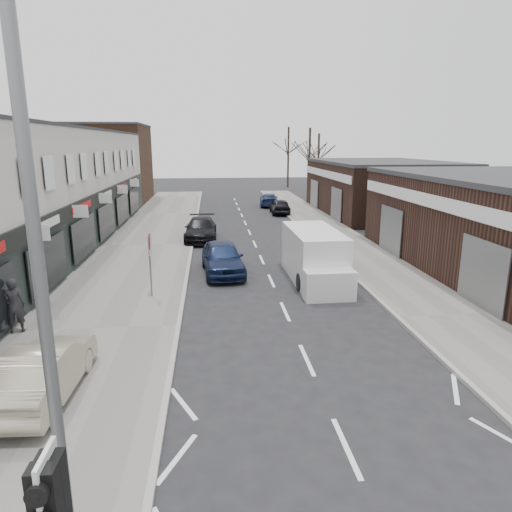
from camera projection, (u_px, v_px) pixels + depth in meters
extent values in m
cube|color=slate|center=(146.00, 245.00, 28.22)|extent=(5.50, 64.00, 0.12)
cube|color=slate|center=(343.00, 241.00, 29.41)|extent=(3.50, 64.00, 0.12)
cube|color=beige|center=(8.00, 194.00, 24.32)|extent=(8.00, 41.00, 7.10)
cube|color=#442D1D|center=(109.00, 165.00, 48.85)|extent=(8.00, 10.00, 8.00)
cube|color=#331F17|center=(380.00, 188.00, 41.13)|extent=(10.00, 16.00, 4.50)
cube|color=silver|center=(50.00, 500.00, 4.63)|extent=(0.05, 0.55, 1.10)
cube|color=black|center=(46.00, 509.00, 4.51)|extent=(0.28, 0.22, 0.95)
cube|color=black|center=(54.00, 491.00, 4.75)|extent=(0.26, 0.20, 0.90)
cylinder|color=slate|center=(45.00, 323.00, 5.41)|extent=(0.16, 0.16, 8.00)
cylinder|color=slate|center=(150.00, 266.00, 18.39)|extent=(0.07, 0.07, 2.50)
cube|color=white|center=(151.00, 252.00, 18.25)|extent=(0.04, 0.45, 0.25)
cube|color=silver|center=(313.00, 254.00, 21.24)|extent=(2.19, 5.14, 2.33)
cube|color=silver|center=(329.00, 285.00, 18.48)|extent=(2.07, 0.92, 1.22)
cylinder|color=black|center=(300.00, 282.00, 19.61)|extent=(0.24, 0.78, 0.78)
cylinder|color=black|center=(343.00, 281.00, 19.79)|extent=(0.24, 0.78, 0.78)
cylinder|color=black|center=(287.00, 261.00, 23.06)|extent=(0.24, 0.78, 0.78)
cylinder|color=black|center=(323.00, 261.00, 23.25)|extent=(0.24, 0.78, 0.78)
imported|color=#A8A086|center=(44.00, 370.00, 11.14)|extent=(1.61, 4.20, 1.37)
imported|color=black|center=(14.00, 305.00, 14.90)|extent=(0.77, 0.61, 1.85)
imported|color=#141F3F|center=(223.00, 258.00, 22.19)|extent=(2.23, 4.77, 1.58)
imported|color=black|center=(201.00, 229.00, 29.92)|extent=(2.13, 5.03, 1.45)
imported|color=white|center=(327.00, 249.00, 24.62)|extent=(1.61, 3.97, 1.28)
imported|color=black|center=(280.00, 206.00, 41.09)|extent=(1.79, 4.10, 1.37)
imported|color=#152144|center=(269.00, 200.00, 46.25)|extent=(2.25, 4.60, 1.29)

